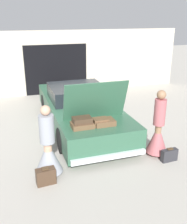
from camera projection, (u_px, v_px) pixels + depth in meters
ground_plane at (80, 126)px, 8.58m from camera, size 40.00×40.00×0.00m
garage_wall_back at (56, 63)px, 11.75m from camera, size 12.00×0.14×2.80m
car at (80, 109)px, 8.38m from camera, size 2.00×5.26×1.86m
person_left at (48, 151)px, 5.78m from camera, size 0.62×0.62×1.65m
person_right at (158, 132)px, 6.60m from camera, size 0.54×0.54×1.73m
suitcase_beside_left_person at (46, 176)px, 5.57m from camera, size 0.43×0.24×0.39m
suitcase_beside_right_person at (169, 155)px, 6.45m from camera, size 0.42×0.16×0.35m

